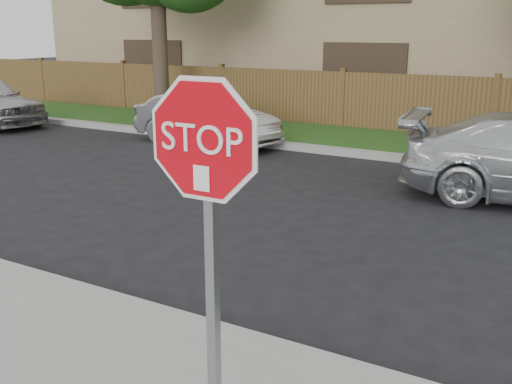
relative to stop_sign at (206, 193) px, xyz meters
The scene contains 6 objects.
ground 2.38m from the stop_sign, 103.22° to the left, with size 90.00×90.00×0.00m, color black.
far_curb 9.80m from the stop_sign, 92.07° to the left, with size 70.00×0.30×0.15m, color gray.
grass_strip 11.42m from the stop_sign, 91.77° to the left, with size 70.00×3.00×0.12m, color #1E4714.
fence 12.93m from the stop_sign, 91.55° to the left, with size 70.00×0.12×1.60m, color #50371C.
stop_sign is the anchor object (origin of this frame).
sedan_left 11.13m from the stop_sign, 124.84° to the left, with size 1.34×3.83×1.26m, color silver.
Camera 1 is at (2.29, -4.25, 2.76)m, focal length 42.00 mm.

